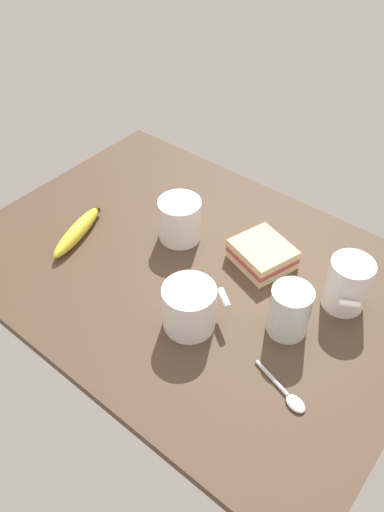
% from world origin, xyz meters
% --- Properties ---
extents(tabletop, '(0.90, 0.64, 0.02)m').
position_xyz_m(tabletop, '(0.00, 0.00, 0.01)').
color(tabletop, '#4C3828').
rests_on(tabletop, ground).
extents(coffee_mug_black, '(0.08, 0.10, 0.10)m').
position_xyz_m(coffee_mug_black, '(0.27, 0.10, 0.07)').
color(coffee_mug_black, white).
rests_on(coffee_mug_black, tabletop).
extents(coffee_mug_milky, '(0.10, 0.11, 0.09)m').
position_xyz_m(coffee_mug_milky, '(-0.08, 0.06, 0.07)').
color(coffee_mug_milky, white).
rests_on(coffee_mug_milky, tabletop).
extents(coffee_mug_spare, '(0.10, 0.12, 0.09)m').
position_xyz_m(coffee_mug_spare, '(0.09, -0.11, 0.07)').
color(coffee_mug_spare, white).
rests_on(coffee_mug_spare, tabletop).
extents(sandwich_main, '(0.13, 0.13, 0.04)m').
position_xyz_m(sandwich_main, '(0.10, 0.10, 0.04)').
color(sandwich_main, beige).
rests_on(sandwich_main, tabletop).
extents(glass_of_milk, '(0.07, 0.07, 0.10)m').
position_xyz_m(glass_of_milk, '(0.23, -0.01, 0.06)').
color(glass_of_milk, silver).
rests_on(glass_of_milk, tabletop).
extents(banana, '(0.08, 0.17, 0.03)m').
position_xyz_m(banana, '(-0.24, -0.08, 0.04)').
color(banana, yellow).
rests_on(banana, tabletop).
extents(spoon, '(0.11, 0.05, 0.01)m').
position_xyz_m(spoon, '(0.30, -0.13, 0.02)').
color(spoon, silver).
rests_on(spoon, tabletop).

